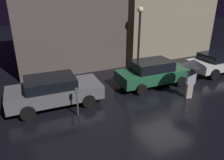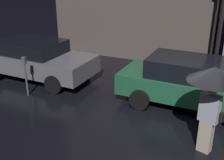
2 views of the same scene
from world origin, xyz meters
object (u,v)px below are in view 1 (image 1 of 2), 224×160
Objects in this scene: parked_car_white at (217,62)px; parked_car_green at (153,73)px; parking_meter at (77,99)px; pedestrian_with_umbrella at (193,67)px; parked_car_grey at (54,90)px; street_lamp_near at (139,29)px.

parked_car_green is at bearing 179.63° from parked_car_white.
parking_meter is at bearing -172.00° from parked_car_white.
pedestrian_with_umbrella is at bearing -7.42° from parking_meter.
parked_car_white is at bearing 7.83° from parking_meter.
pedestrian_with_umbrella is (-4.33, -2.10, 0.94)m from parked_car_white.
pedestrian_with_umbrella is 5.75m from parking_meter.
parking_meter is at bearing -61.54° from parked_car_grey.
parked_car_grey is at bearing 116.37° from parking_meter.
pedestrian_with_umbrella reaches higher than parked_car_grey.
parked_car_green is at bearing -51.84° from pedestrian_with_umbrella.
parked_car_green is 5.09m from parking_meter.
street_lamp_near is at bearing 35.87° from parking_meter.
parked_car_green reaches higher than parked_car_grey.
parked_car_grey reaches higher than parked_car_white.
pedestrian_with_umbrella is 1.55× the size of parking_meter.
parked_car_green is 3.25× the size of parking_meter.
parking_meter is (-4.89, -1.42, 0.05)m from parked_car_green.
parked_car_green is at bearing 16.17° from parking_meter.
parked_car_white is (5.07, -0.05, -0.04)m from parked_car_green.
parked_car_green is 2.09× the size of pedestrian_with_umbrella.
parking_meter is at bearing -161.88° from parked_car_green.
parked_car_grey is 10.67m from parked_car_white.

